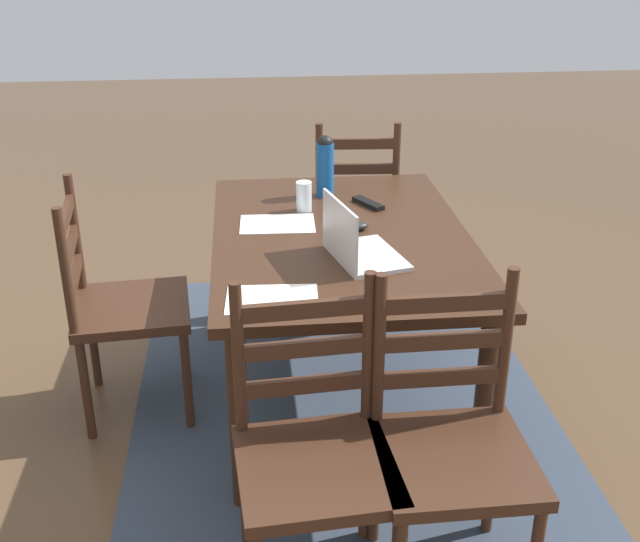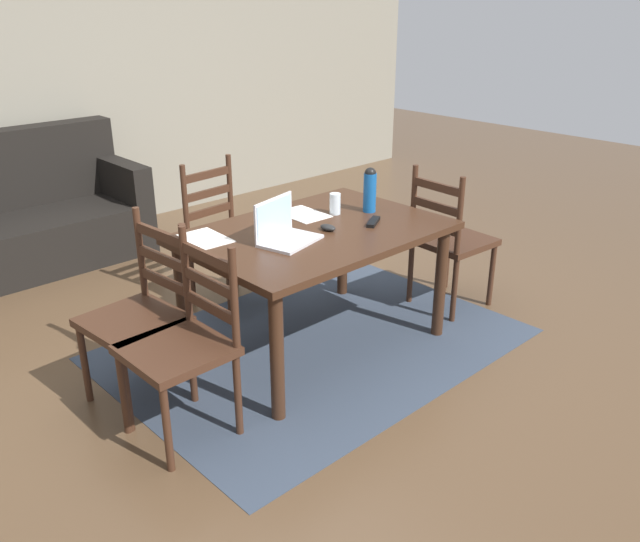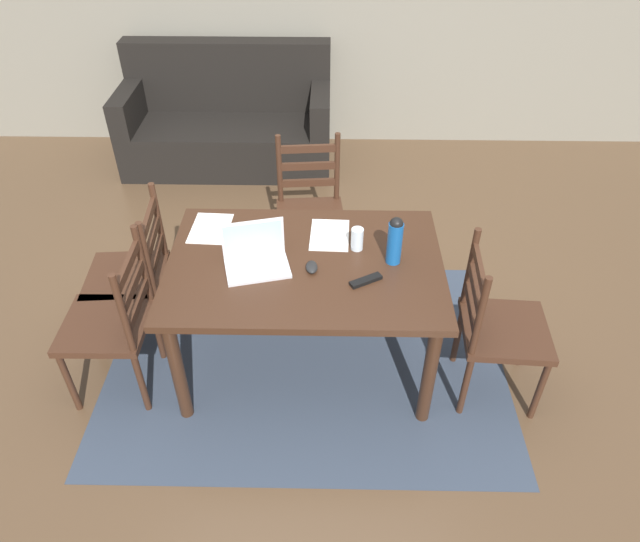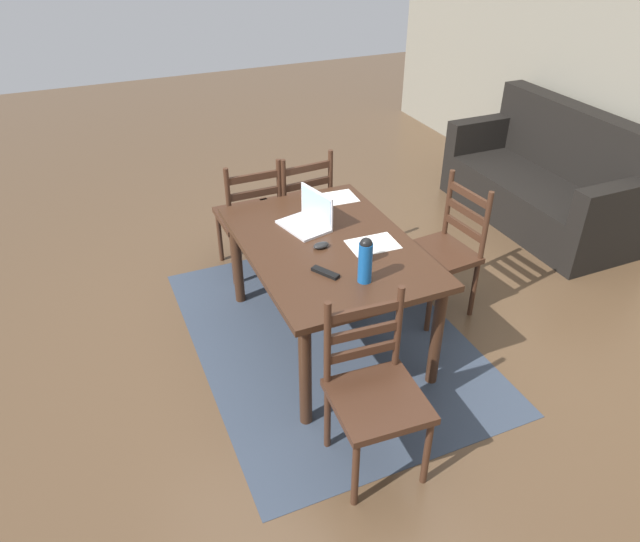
% 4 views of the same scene
% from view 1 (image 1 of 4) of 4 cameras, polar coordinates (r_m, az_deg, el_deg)
% --- Properties ---
extents(ground_plane, '(14.00, 14.00, 0.00)m').
position_cam_1_polar(ground_plane, '(3.39, 1.40, -8.82)').
color(ground_plane, brown).
extents(area_rug, '(2.31, 1.70, 0.01)m').
position_cam_1_polar(area_rug, '(3.39, 1.40, -8.78)').
color(area_rug, '#333D4C').
rests_on(area_rug, ground).
extents(dining_table, '(1.43, 0.99, 0.73)m').
position_cam_1_polar(dining_table, '(3.09, 1.52, 1.14)').
color(dining_table, '#382114').
rests_on(dining_table, ground).
extents(chair_left_near, '(0.44, 0.44, 0.95)m').
position_cam_1_polar(chair_left_near, '(2.35, 9.47, -12.50)').
color(chair_left_near, '#3D2316').
rests_on(chair_left_near, ground).
extents(chair_right_near, '(0.47, 0.47, 0.95)m').
position_cam_1_polar(chair_right_near, '(4.10, 2.46, 4.55)').
color(chair_right_near, '#3D2316').
rests_on(chair_right_near, ground).
extents(chair_left_far, '(0.47, 0.47, 0.95)m').
position_cam_1_polar(chair_left_far, '(2.29, -0.45, -13.27)').
color(chair_left_far, '#3D2316').
rests_on(chair_left_far, ground).
extents(chair_far_head, '(0.48, 0.48, 0.95)m').
position_cam_1_polar(chair_far_head, '(3.18, -14.20, -2.48)').
color(chair_far_head, '#3D2316').
rests_on(chair_far_head, ground).
extents(laptop, '(0.36, 0.29, 0.23)m').
position_cam_1_polar(laptop, '(2.80, 2.57, 1.90)').
color(laptop, silver).
rests_on(laptop, dining_table).
extents(water_bottle, '(0.08, 0.08, 0.27)m').
position_cam_1_polar(water_bottle, '(3.43, 0.36, 7.70)').
color(water_bottle, '#145199').
rests_on(water_bottle, dining_table).
extents(drinking_glass, '(0.07, 0.07, 0.13)m').
position_cam_1_polar(drinking_glass, '(3.27, -1.17, 5.41)').
color(drinking_glass, silver).
rests_on(drinking_glass, dining_table).
extents(computer_mouse, '(0.07, 0.10, 0.03)m').
position_cam_1_polar(computer_mouse, '(3.09, 2.60, 3.29)').
color(computer_mouse, black).
rests_on(computer_mouse, dining_table).
extents(tv_remote, '(0.17, 0.12, 0.02)m').
position_cam_1_polar(tv_remote, '(3.35, 3.51, 4.91)').
color(tv_remote, black).
rests_on(tv_remote, dining_table).
extents(paper_stack_left, '(0.23, 0.31, 0.00)m').
position_cam_1_polar(paper_stack_left, '(2.54, -3.49, -2.05)').
color(paper_stack_left, white).
rests_on(paper_stack_left, dining_table).
extents(paper_stack_right, '(0.22, 0.30, 0.00)m').
position_cam_1_polar(paper_stack_right, '(3.15, -3.10, 3.42)').
color(paper_stack_right, white).
rests_on(paper_stack_right, dining_table).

